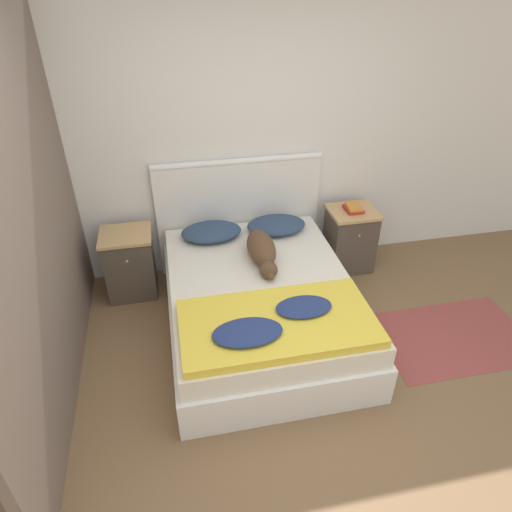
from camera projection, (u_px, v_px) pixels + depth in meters
ground_plane at (294, 435)px, 3.03m from camera, size 16.00×16.00×0.00m
wall_back at (236, 141)px, 4.06m from camera, size 9.00×0.06×2.55m
wall_side_left at (37, 213)px, 2.93m from camera, size 0.06×3.10×2.55m
bed at (261, 305)px, 3.76m from camera, size 1.48×1.93×0.51m
headboard at (239, 213)px, 4.38m from camera, size 1.56×0.06×1.14m
nightstand_left at (130, 263)px, 4.14m from camera, size 0.45×0.41×0.63m
nightstand_right at (350, 239)px, 4.50m from camera, size 0.45×0.41×0.63m
pillow_left at (211, 232)px, 4.13m from camera, size 0.54×0.37×0.12m
pillow_right at (276, 225)px, 4.23m from camera, size 0.54×0.37×0.12m
quilt at (277, 323)px, 3.13m from camera, size 1.35×0.71×0.12m
dog at (262, 250)px, 3.80m from camera, size 0.23×0.70×0.21m
book_stack at (354, 208)px, 4.31m from camera, size 0.16×0.19×0.05m
rug at (453, 337)px, 3.80m from camera, size 1.25×0.82×0.00m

